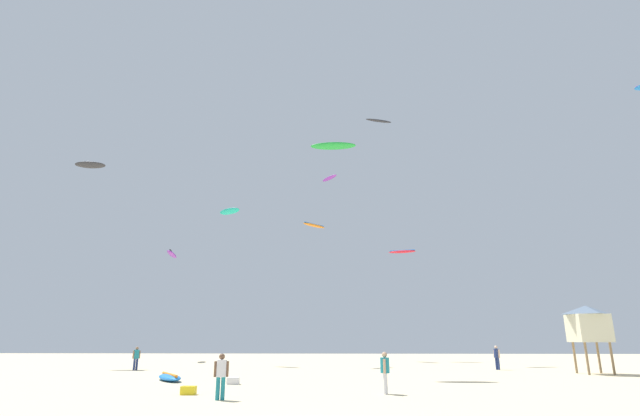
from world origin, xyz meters
TOP-DOWN VIEW (x-y plane):
  - person_foreground at (-3.29, 6.81)m, footprint 0.52×0.36m
  - person_midground at (12.16, 24.09)m, footprint 0.37×0.48m
  - person_left at (2.81, 8.90)m, footprint 0.36×0.52m
  - person_right at (-13.07, 22.56)m, footprint 0.42×0.38m
  - kite_grounded_near at (-7.82, 14.46)m, footprint 2.43×3.13m
  - lifeguard_tower at (16.79, 20.15)m, footprint 2.30×2.30m
  - cooler_box at (-4.93, 8.44)m, footprint 0.56×0.36m
  - gear_bag at (-4.10, 12.72)m, footprint 0.56×0.36m
  - kite_aloft_0 at (0.14, 40.44)m, footprint 2.19×2.72m
  - kite_aloft_1 at (5.50, 34.37)m, footprint 3.03×1.71m
  - kite_aloft_2 at (-21.23, 27.66)m, footprint 2.74×1.15m
  - kite_aloft_3 at (-16.53, 37.20)m, footprint 1.82×3.73m
  - kite_aloft_4 at (-9.02, 30.54)m, footprint 2.53×2.09m
  - kite_aloft_5 at (-1.07, 29.13)m, footprint 2.27×2.34m
  - kite_aloft_6 at (0.75, 18.69)m, footprint 3.11×0.96m
  - kite_aloft_8 at (7.83, 38.04)m, footprint 2.98×1.49m

SIDE VIEW (x-z plane):
  - cooler_box at x=-4.93m, z-range 0.00..0.32m
  - gear_bag at x=-4.10m, z-range 0.00..0.32m
  - kite_grounded_near at x=-7.82m, z-range -0.01..0.37m
  - person_right at x=-13.07m, z-range 0.13..1.70m
  - person_foreground at x=-3.29m, z-range 0.13..1.72m
  - person_left at x=2.81m, z-range 0.13..1.73m
  - person_midground at x=12.16m, z-range 0.14..1.78m
  - lifeguard_tower at x=16.79m, z-range 0.98..5.13m
  - kite_aloft_3 at x=-16.53m, z-range 10.32..11.12m
  - kite_aloft_8 at x=7.83m, z-range 10.79..11.15m
  - kite_aloft_5 at x=-1.07m, z-range 11.55..11.96m
  - kite_aloft_4 at x=-9.02m, z-range 13.23..13.81m
  - kite_aloft_6 at x=0.75m, z-range 14.61..15.03m
  - kite_aloft_2 at x=-21.23m, z-range 16.88..17.52m
  - kite_aloft_0 at x=0.14m, z-range 19.98..20.33m
  - kite_aloft_1 at x=5.50m, z-range 24.10..24.69m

